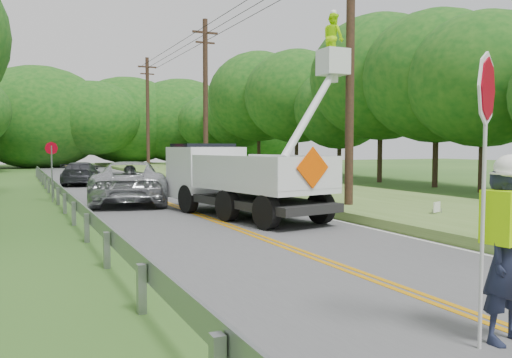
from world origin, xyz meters
name	(u,v)px	position (x,y,z in m)	size (l,w,h in m)	color
ground	(418,296)	(0.00, 0.00, 0.00)	(140.00, 140.00, 0.00)	#2D561F
road	(172,205)	(0.00, 14.00, 0.01)	(7.20, 96.00, 0.03)	#515154
guardrail	(62,193)	(-4.02, 14.91, 0.55)	(0.18, 48.00, 0.77)	gray
utility_poles	(254,86)	(5.00, 17.02, 5.27)	(1.60, 43.30, 10.00)	black
tall_grass_verge	(323,194)	(7.10, 14.00, 0.15)	(7.00, 96.00, 0.30)	#54752F
treeline_right	(346,92)	(15.81, 24.77, 6.20)	(10.28, 54.85, 11.16)	#332319
treeline_horizon	(79,119)	(1.24, 56.34, 5.50)	(55.61, 14.31, 11.39)	#104813
flagger	(508,242)	(-0.43, -1.95, 1.22)	(1.22, 0.59, 3.38)	#191E33
bucket_truck	(236,169)	(1.27, 10.36, 1.55)	(5.29, 7.29, 6.83)	black
suv_silver	(130,182)	(-1.35, 15.32, 0.88)	(2.86, 6.20, 1.72)	#ACAFB4
suv_darkgrey	(81,173)	(-1.98, 26.89, 0.71)	(1.94, 4.77, 1.38)	#33353B
stop_sign_permanent	(52,162)	(-4.24, 17.09, 1.69)	(0.53, 0.14, 2.54)	gray
yard_sign	(437,208)	(5.99, 5.79, 0.47)	(0.43, 0.21, 0.65)	white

